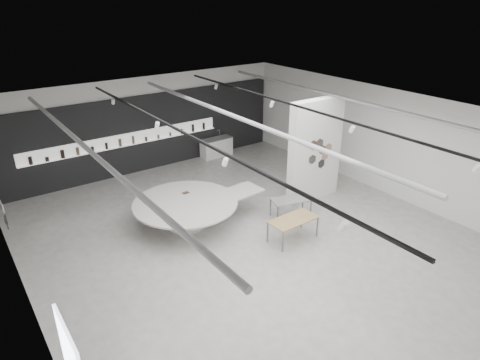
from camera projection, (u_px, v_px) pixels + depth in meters
room at (249, 177)px, 11.94m from camera, size 12.02×14.02×3.82m
back_wall_display at (147, 133)px, 17.31m from camera, size 11.80×0.27×3.10m
partition_column at (315, 151)px, 14.70m from camera, size 2.20×0.38×3.60m
display_island at (188, 210)px, 13.42m from camera, size 4.34×3.48×0.84m
sample_table_wood at (293, 221)px, 12.60m from camera, size 1.49×0.77×0.69m
sample_table_stone at (291, 201)px, 13.89m from camera, size 1.39×0.95×0.65m
kitchen_counter at (216, 147)px, 19.09m from camera, size 1.48×0.61×1.16m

